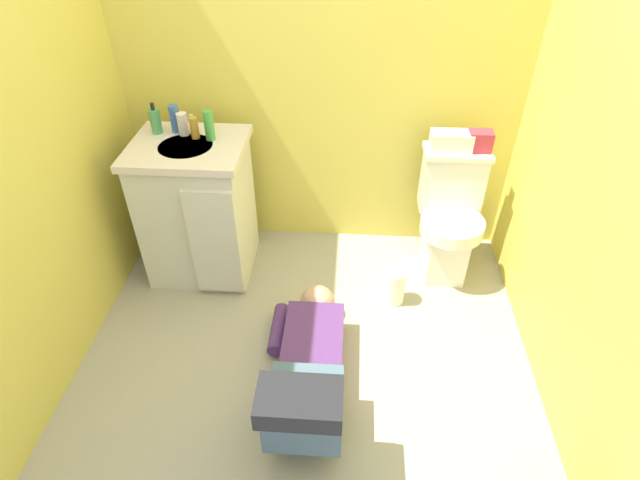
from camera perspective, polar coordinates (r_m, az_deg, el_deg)
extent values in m
cube|color=#A09A84|center=(2.61, -1.60, -13.44)|extent=(2.74, 3.08, 0.04)
cube|color=#DBC94F|center=(2.83, 0.06, 21.09)|extent=(2.40, 0.08, 2.40)
cube|color=#DBC94F|center=(2.06, 32.14, 8.53)|extent=(0.08, 2.08, 2.40)
cube|color=silver|center=(3.02, 14.07, -0.66)|extent=(0.22, 0.30, 0.38)
cylinder|color=silver|center=(2.86, 14.79, 1.56)|extent=(0.35, 0.35, 0.08)
cube|color=silver|center=(2.93, 14.81, 6.45)|extent=(0.34, 0.17, 0.34)
cube|color=silver|center=(2.84, 15.41, 9.62)|extent=(0.36, 0.19, 0.03)
cube|color=silver|center=(2.94, -13.64, 3.10)|extent=(0.56, 0.48, 0.78)
cube|color=silver|center=(2.74, -14.91, 10.15)|extent=(0.60, 0.52, 0.04)
cylinder|color=silver|center=(2.72, -15.01, 9.86)|extent=(0.28, 0.28, 0.05)
cube|color=silver|center=(2.72, -11.91, -0.41)|extent=(0.26, 0.03, 0.66)
cylinder|color=silver|center=(2.83, -14.36, 12.74)|extent=(0.02, 0.02, 0.10)
cube|color=#512D6B|center=(2.51, -0.84, -12.66)|extent=(0.29, 0.52, 0.17)
sphere|color=tan|center=(2.72, -0.29, -7.15)|extent=(0.19, 0.19, 0.19)
cube|color=#465E71|center=(2.22, -1.65, -18.28)|extent=(0.31, 0.28, 0.20)
cube|color=#465E71|center=(2.04, -2.09, -19.67)|extent=(0.31, 0.12, 0.32)
cube|color=black|center=(1.87, -2.35, -17.95)|extent=(0.31, 0.19, 0.09)
cylinder|color=#512D6B|center=(2.65, -4.73, -10.07)|extent=(0.08, 0.30, 0.08)
cube|color=silver|center=(2.80, 14.71, 10.85)|extent=(0.22, 0.11, 0.10)
cube|color=#B22D3F|center=(2.83, 17.75, 10.69)|extent=(0.12, 0.09, 0.11)
cylinder|color=#499959|center=(2.87, -18.23, 12.72)|extent=(0.06, 0.06, 0.13)
cylinder|color=black|center=(2.84, -18.56, 14.22)|extent=(0.02, 0.02, 0.04)
cylinder|color=#395FB1|center=(2.85, -16.20, 13.12)|extent=(0.05, 0.05, 0.15)
cylinder|color=silver|center=(2.81, -15.35, 12.61)|extent=(0.06, 0.06, 0.12)
cylinder|color=gold|center=(2.76, -14.12, 12.28)|extent=(0.04, 0.04, 0.11)
cylinder|color=green|center=(2.71, -12.53, 12.62)|extent=(0.05, 0.05, 0.16)
cylinder|color=white|center=(2.82, 8.53, -5.28)|extent=(0.11, 0.11, 0.21)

